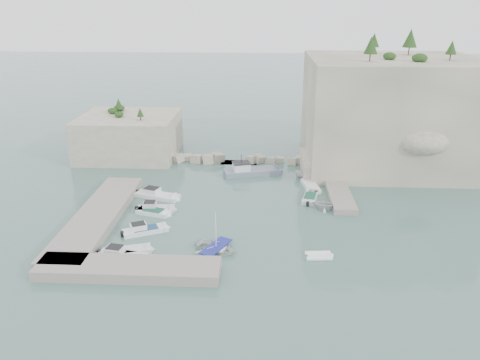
{
  "coord_description": "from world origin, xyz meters",
  "views": [
    {
      "loc": [
        2.96,
        -51.51,
        25.03
      ],
      "look_at": [
        0.0,
        6.0,
        3.0
      ],
      "focal_mm": 35.0,
      "sensor_mm": 36.0,
      "label": 1
    }
  ],
  "objects_px": {
    "motorboat_a": "(158,198)",
    "motorboat_e": "(134,253)",
    "motorboat_f": "(123,259)",
    "work_boat": "(252,174)",
    "rowboat": "(216,251)",
    "motorboat_c": "(154,214)",
    "motorboat_d": "(146,233)",
    "tender_east_d": "(308,178)",
    "tender_east_c": "(311,188)",
    "tender_east_a": "(324,209)",
    "motorboat_b": "(156,211)",
    "inflatable_dinghy": "(318,257)",
    "tender_east_b": "(310,199)"
  },
  "relations": [
    {
      "from": "motorboat_d",
      "to": "tender_east_b",
      "type": "height_order",
      "value": "motorboat_d"
    },
    {
      "from": "motorboat_c",
      "to": "inflatable_dinghy",
      "type": "bearing_deg",
      "value": -9.67
    },
    {
      "from": "motorboat_d",
      "to": "tender_east_d",
      "type": "distance_m",
      "value": 27.78
    },
    {
      "from": "motorboat_a",
      "to": "work_boat",
      "type": "relative_size",
      "value": 0.71
    },
    {
      "from": "motorboat_d",
      "to": "tender_east_a",
      "type": "relative_size",
      "value": 1.72
    },
    {
      "from": "motorboat_e",
      "to": "tender_east_d",
      "type": "bearing_deg",
      "value": 31.06
    },
    {
      "from": "tender_east_d",
      "to": "work_boat",
      "type": "relative_size",
      "value": 0.44
    },
    {
      "from": "motorboat_b",
      "to": "tender_east_b",
      "type": "height_order",
      "value": "motorboat_b"
    },
    {
      "from": "motorboat_a",
      "to": "motorboat_d",
      "type": "relative_size",
      "value": 1.22
    },
    {
      "from": "motorboat_a",
      "to": "tender_east_c",
      "type": "bearing_deg",
      "value": 30.68
    },
    {
      "from": "motorboat_b",
      "to": "motorboat_e",
      "type": "relative_size",
      "value": 1.28
    },
    {
      "from": "tender_east_d",
      "to": "tender_east_a",
      "type": "bearing_deg",
      "value": -177.05
    },
    {
      "from": "motorboat_a",
      "to": "inflatable_dinghy",
      "type": "relative_size",
      "value": 2.32
    },
    {
      "from": "motorboat_c",
      "to": "motorboat_e",
      "type": "height_order",
      "value": "same"
    },
    {
      "from": "motorboat_d",
      "to": "rowboat",
      "type": "distance_m",
      "value": 9.38
    },
    {
      "from": "motorboat_a",
      "to": "tender_east_d",
      "type": "relative_size",
      "value": 1.61
    },
    {
      "from": "motorboat_d",
      "to": "work_boat",
      "type": "relative_size",
      "value": 0.59
    },
    {
      "from": "motorboat_e",
      "to": "motorboat_f",
      "type": "distance_m",
      "value": 1.49
    },
    {
      "from": "motorboat_e",
      "to": "tender_east_d",
      "type": "distance_m",
      "value": 31.27
    },
    {
      "from": "motorboat_a",
      "to": "motorboat_f",
      "type": "bearing_deg",
      "value": -72.05
    },
    {
      "from": "motorboat_a",
      "to": "rowboat",
      "type": "height_order",
      "value": "motorboat_a"
    },
    {
      "from": "motorboat_b",
      "to": "motorboat_f",
      "type": "relative_size",
      "value": 0.91
    },
    {
      "from": "tender_east_a",
      "to": "work_boat",
      "type": "distance_m",
      "value": 15.68
    },
    {
      "from": "rowboat",
      "to": "motorboat_c",
      "type": "bearing_deg",
      "value": 71.37
    },
    {
      "from": "work_boat",
      "to": "motorboat_b",
      "type": "bearing_deg",
      "value": -145.1
    },
    {
      "from": "motorboat_a",
      "to": "motorboat_f",
      "type": "relative_size",
      "value": 1.2
    },
    {
      "from": "motorboat_c",
      "to": "tender_east_d",
      "type": "distance_m",
      "value": 24.8
    },
    {
      "from": "tender_east_b",
      "to": "tender_east_c",
      "type": "distance_m",
      "value": 4.2
    },
    {
      "from": "tender_east_b",
      "to": "tender_east_c",
      "type": "height_order",
      "value": "same"
    },
    {
      "from": "motorboat_c",
      "to": "tender_east_a",
      "type": "height_order",
      "value": "tender_east_a"
    },
    {
      "from": "motorboat_b",
      "to": "inflatable_dinghy",
      "type": "distance_m",
      "value": 22.24
    },
    {
      "from": "motorboat_c",
      "to": "inflatable_dinghy",
      "type": "xyz_separation_m",
      "value": [
        19.64,
        -9.66,
        0.0
      ]
    },
    {
      "from": "motorboat_d",
      "to": "motorboat_f",
      "type": "bearing_deg",
      "value": -124.63
    },
    {
      "from": "motorboat_b",
      "to": "motorboat_c",
      "type": "bearing_deg",
      "value": -98.99
    },
    {
      "from": "motorboat_a",
      "to": "motorboat_e",
      "type": "relative_size",
      "value": 1.68
    },
    {
      "from": "motorboat_f",
      "to": "tender_east_b",
      "type": "height_order",
      "value": "motorboat_f"
    },
    {
      "from": "motorboat_a",
      "to": "tender_east_b",
      "type": "xyz_separation_m",
      "value": [
        20.71,
        0.4,
        0.0
      ]
    },
    {
      "from": "motorboat_b",
      "to": "motorboat_e",
      "type": "xyz_separation_m",
      "value": [
        -0.04,
        -10.65,
        0.0
      ]
    },
    {
      "from": "inflatable_dinghy",
      "to": "work_boat",
      "type": "relative_size",
      "value": 0.31
    },
    {
      "from": "inflatable_dinghy",
      "to": "tender_east_c",
      "type": "distance_m",
      "value": 19.53
    },
    {
      "from": "motorboat_e",
      "to": "rowboat",
      "type": "height_order",
      "value": "rowboat"
    },
    {
      "from": "motorboat_b",
      "to": "work_boat",
      "type": "xyz_separation_m",
      "value": [
        11.96,
        14.16,
        0.0
      ]
    },
    {
      "from": "motorboat_f",
      "to": "work_boat",
      "type": "height_order",
      "value": "work_boat"
    },
    {
      "from": "motorboat_b",
      "to": "tender_east_a",
      "type": "relative_size",
      "value": 1.59
    },
    {
      "from": "work_boat",
      "to": "tender_east_a",
      "type": "bearing_deg",
      "value": -67.12
    },
    {
      "from": "inflatable_dinghy",
      "to": "motorboat_e",
      "type": "bearing_deg",
      "value": 175.4
    },
    {
      "from": "motorboat_e",
      "to": "motorboat_a",
      "type": "bearing_deg",
      "value": 74.66
    },
    {
      "from": "motorboat_e",
      "to": "inflatable_dinghy",
      "type": "distance_m",
      "value": 19.6
    },
    {
      "from": "rowboat",
      "to": "tender_east_d",
      "type": "height_order",
      "value": "tender_east_d"
    },
    {
      "from": "tender_east_b",
      "to": "tender_east_d",
      "type": "bearing_deg",
      "value": 9.16
    }
  ]
}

